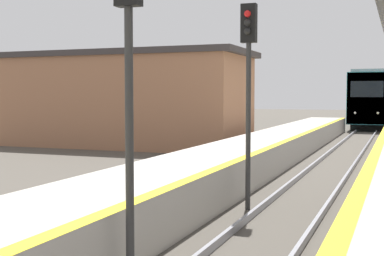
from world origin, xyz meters
TOP-DOWN VIEW (x-y plane):
  - train at (0.00, 50.80)m, footprint 2.84×22.50m
  - signal_near at (-1.23, 5.46)m, footprint 0.36×0.31m
  - signal_mid at (-1.04, 11.05)m, footprint 0.36×0.31m
  - station_building at (-11.59, 24.35)m, footprint 13.67×5.70m

SIDE VIEW (x-z plane):
  - train at x=0.00m, z-range 0.04..4.69m
  - station_building at x=-11.59m, z-range 0.01..5.00m
  - signal_near at x=-1.23m, z-range 0.95..5.79m
  - signal_mid at x=-1.04m, z-range 0.95..5.79m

